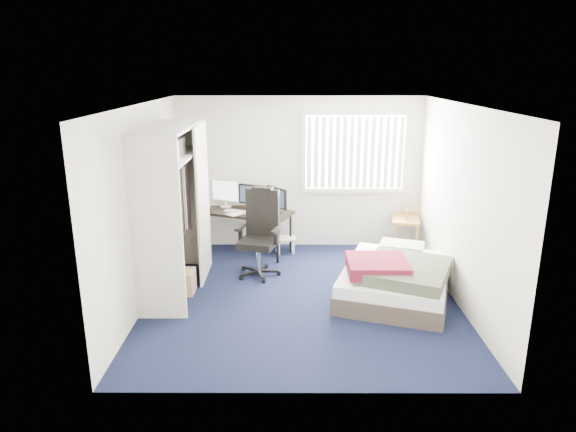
{
  "coord_description": "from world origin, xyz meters",
  "views": [
    {
      "loc": [
        -0.16,
        -6.24,
        2.91
      ],
      "look_at": [
        -0.18,
        0.4,
        1.0
      ],
      "focal_mm": 32.0,
      "sensor_mm": 36.0,
      "label": 1
    }
  ],
  "objects_px": {
    "desk": "(248,209)",
    "bed": "(396,278)",
    "office_chair": "(260,242)",
    "nightstand": "(405,220)"
  },
  "relations": [
    {
      "from": "office_chair",
      "to": "bed",
      "type": "height_order",
      "value": "office_chair"
    },
    {
      "from": "desk",
      "to": "office_chair",
      "type": "relative_size",
      "value": 1.22
    },
    {
      "from": "desk",
      "to": "nightstand",
      "type": "relative_size",
      "value": 1.7
    },
    {
      "from": "office_chair",
      "to": "nightstand",
      "type": "relative_size",
      "value": 1.39
    },
    {
      "from": "desk",
      "to": "bed",
      "type": "relative_size",
      "value": 0.74
    },
    {
      "from": "desk",
      "to": "bed",
      "type": "height_order",
      "value": "desk"
    },
    {
      "from": "desk",
      "to": "nightstand",
      "type": "height_order",
      "value": "desk"
    },
    {
      "from": "office_chair",
      "to": "bed",
      "type": "xyz_separation_m",
      "value": [
        1.84,
        -0.79,
        -0.23
      ]
    },
    {
      "from": "desk",
      "to": "office_chair",
      "type": "height_order",
      "value": "office_chair"
    },
    {
      "from": "desk",
      "to": "bed",
      "type": "distance_m",
      "value": 2.74
    }
  ]
}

